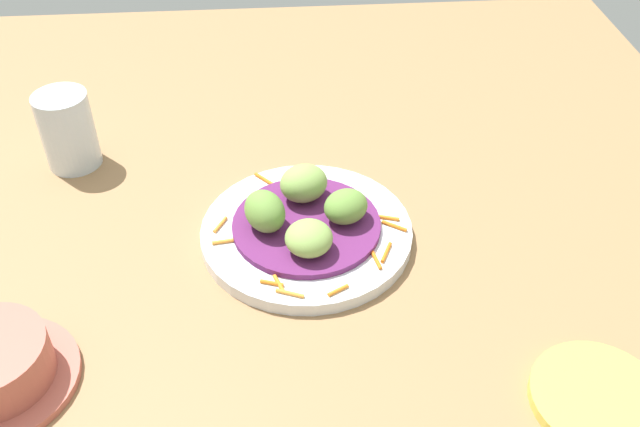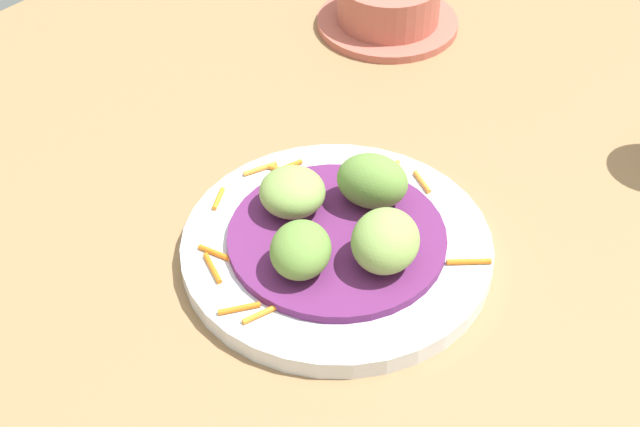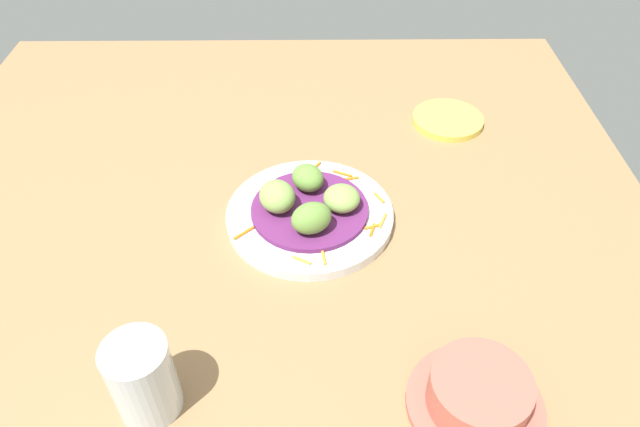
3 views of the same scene
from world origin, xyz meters
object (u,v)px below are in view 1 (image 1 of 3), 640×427
main_plate (306,233)px  guac_scoop_back (301,183)px  guac_scoop_left (265,211)px  guac_scoop_right (346,206)px  guac_scoop_center (311,238)px  water_glass (68,130)px  side_plate_small (598,399)px

main_plate → guac_scoop_back: (-4.34, -0.26, 3.50)cm
guac_scoop_left → guac_scoop_back: 6.15cm
main_plate → guac_scoop_right: (-0.26, 4.34, 3.22)cm
guac_scoop_back → guac_scoop_right: bearing=48.4°
guac_scoop_center → guac_scoop_right: guac_scoop_right is taller
guac_scoop_center → water_glass: water_glass is taller
guac_scoop_left → guac_scoop_right: guac_scoop_left is taller
guac_scoop_center → guac_scoop_back: bearing=-176.6°
main_plate → side_plate_small: size_ratio=1.95×
guac_scoop_back → water_glass: bearing=-113.4°
guac_scoop_center → side_plate_small: guac_scoop_center is taller
guac_scoop_back → side_plate_small: size_ratio=0.46×
guac_scoop_center → guac_scoop_right: bearing=138.4°
guac_scoop_right → guac_scoop_back: bearing=-131.6°
guac_scoop_right → guac_scoop_back: 6.15cm
side_plate_small → guac_scoop_left: bearing=-129.2°
main_plate → side_plate_small: (23.32, 23.91, -0.19)cm
guac_scoop_back → side_plate_small: 36.92cm
guac_scoop_back → water_glass: size_ratio=0.56×
guac_scoop_right → side_plate_small: guac_scoop_right is taller
guac_scoop_back → water_glass: 30.11cm
guac_scoop_back → water_glass: water_glass is taller
guac_scoop_center → water_glass: 34.92cm
guac_scoop_center → guac_scoop_back: (-8.68, -0.52, 0.41)cm
side_plate_small → guac_scoop_right: bearing=-140.3°
guac_scoop_left → water_glass: 28.79cm
water_glass → main_plate: bearing=59.7°
guac_scoop_left → guac_scoop_center: (4.08, 4.60, -0.47)cm
guac_scoop_back → guac_scoop_left: bearing=-41.6°
side_plate_small → water_glass: water_glass is taller
guac_scoop_back → side_plate_small: bearing=41.1°
water_glass → guac_scoop_right: bearing=63.5°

